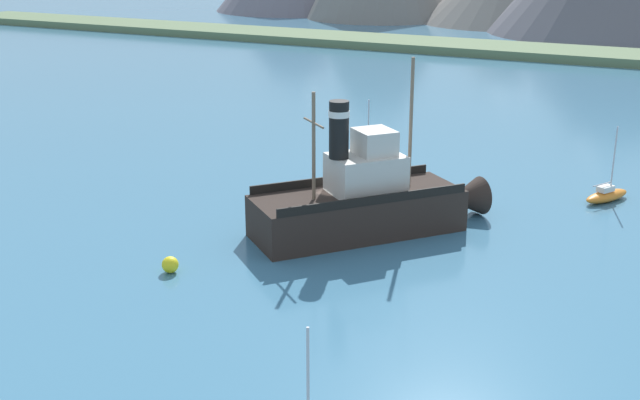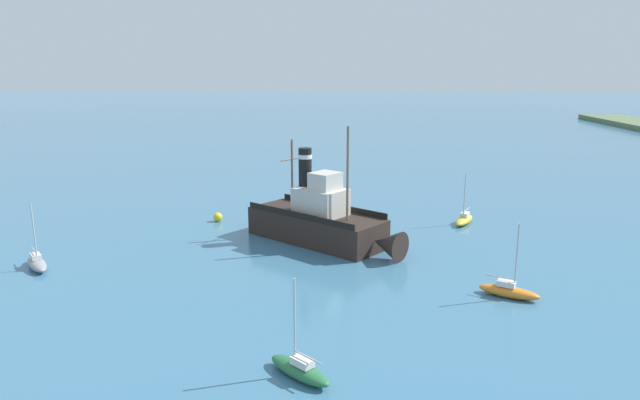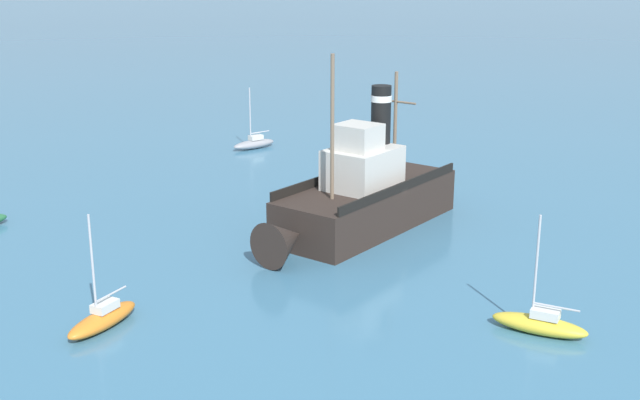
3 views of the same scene
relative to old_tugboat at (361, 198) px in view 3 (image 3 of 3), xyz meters
The scene contains 6 objects.
ground_plane 2.27m from the old_tugboat, 163.96° to the right, with size 600.00×600.00×0.00m, color teal.
old_tugboat is the anchor object (origin of this frame).
sailboat_yellow 14.65m from the old_tugboat, 115.19° to the left, with size 3.86×2.80×4.90m.
sailboat_orange 16.78m from the old_tugboat, 47.40° to the left, with size 2.76×3.87×4.90m.
sailboat_grey 21.81m from the old_tugboat, 71.00° to the right, with size 3.67×3.21×4.90m.
mooring_buoy 11.98m from the old_tugboat, 122.03° to the right, with size 0.86×0.86×0.86m, color yellow.
Camera 3 is at (4.47, 42.55, 14.13)m, focal length 45.00 mm.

